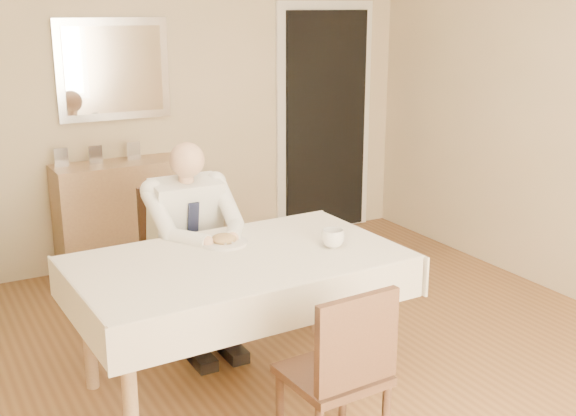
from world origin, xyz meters
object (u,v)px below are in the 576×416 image
dining_table (238,271)px  chair_near (342,369)px  chair_far (180,250)px  seated_man (196,237)px  coffee_mug (333,238)px  sideboard (128,216)px

dining_table → chair_near: size_ratio=2.01×
chair_far → seated_man: seated_man is taller
chair_far → coffee_mug: (0.52, -1.00, 0.28)m
seated_man → chair_near: bearing=-86.4°
coffee_mug → seated_man: bearing=126.1°
coffee_mug → sideboard: 2.25m
chair_far → sideboard: 1.17m
chair_near → seated_man: seated_man is taller
sideboard → chair_far: bearing=-92.1°
chair_far → seated_man: (0.00, -0.29, 0.17)m
seated_man → dining_table: bearing=-90.0°
chair_far → dining_table: bearing=-86.2°
seated_man → sideboard: bearing=89.3°
chair_near → sideboard: size_ratio=0.80×
dining_table → chair_far: chair_far is taller
seated_man → sideboard: 1.48m
chair_far → sideboard: size_ratio=0.85×
coffee_mug → sideboard: size_ratio=0.12×
coffee_mug → dining_table: bearing=167.4°
seated_man → coffee_mug: size_ratio=9.92×
seated_man → sideboard: (0.02, 1.45, -0.26)m
chair_far → chair_near: size_ratio=1.06×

